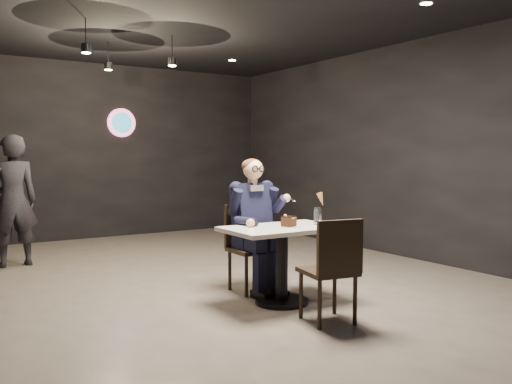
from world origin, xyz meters
TOP-DOWN VIEW (x-y plane):
  - floor at (0.00, 0.00)m, footprint 9.00×9.00m
  - wall_sign at (0.80, 4.47)m, footprint 0.50×0.06m
  - pendant_lights at (0.00, 2.00)m, footprint 1.40×1.20m
  - main_table at (0.66, -0.62)m, footprint 1.10×0.70m
  - chair_far at (0.66, -0.07)m, footprint 0.42×0.46m
  - chair_near at (0.66, -1.31)m, footprint 0.50×0.53m
  - seated_man at (0.66, -0.07)m, footprint 0.60×0.80m
  - dessert_plate at (0.73, -0.69)m, footprint 0.20×0.20m
  - cake_slice at (0.69, -0.68)m, footprint 0.15×0.14m
  - mint_leaf at (0.70, -0.73)m, footprint 0.06×0.04m
  - sundae_glass at (1.05, -0.68)m, footprint 0.08×0.08m
  - wafer_cone at (1.12, -0.64)m, footprint 0.08×0.08m
  - passerby at (-1.26, 2.67)m, footprint 0.64×0.44m

SIDE VIEW (x-z plane):
  - floor at x=0.00m, z-range 0.00..0.00m
  - main_table at x=0.66m, z-range 0.00..0.75m
  - chair_far at x=0.66m, z-range 0.00..0.92m
  - chair_near at x=0.66m, z-range 0.00..0.92m
  - seated_man at x=0.66m, z-range 0.00..1.44m
  - dessert_plate at x=0.73m, z-range 0.75..0.76m
  - cake_slice at x=0.69m, z-range 0.76..0.85m
  - sundae_glass at x=1.05m, z-range 0.75..0.92m
  - mint_leaf at x=0.70m, z-range 0.84..0.85m
  - passerby at x=-1.26m, z-range 0.00..1.70m
  - wafer_cone at x=1.12m, z-range 0.93..1.06m
  - wall_sign at x=0.80m, z-range 1.75..2.25m
  - pendant_lights at x=0.00m, z-range 2.70..3.06m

